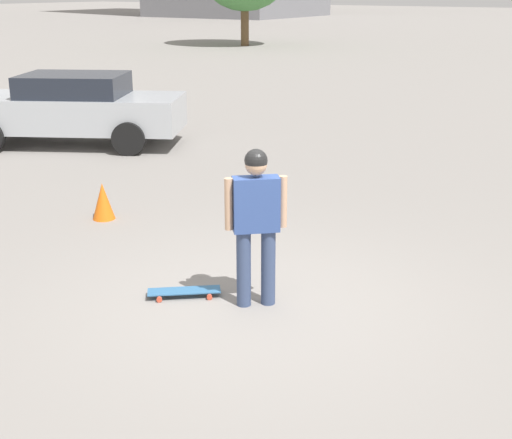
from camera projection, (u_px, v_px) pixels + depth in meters
ground_plane at (256, 304)px, 7.47m from camera, size 220.00×220.00×0.00m
person at (256, 216)px, 7.16m from camera, size 0.46×0.49×1.66m
skateboard at (184, 291)px, 7.63m from camera, size 0.65×0.73×0.07m
car_parked_near at (71, 108)px, 14.70m from camera, size 3.68×4.84×1.47m
traffic_cone at (103, 201)px, 10.11m from camera, size 0.32×0.32×0.53m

